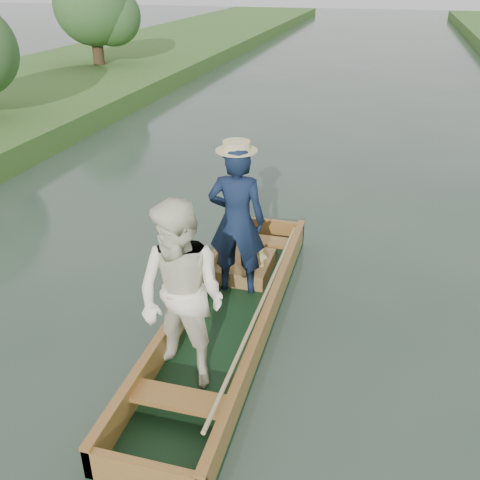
# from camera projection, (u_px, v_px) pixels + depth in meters

# --- Properties ---
(ground) EXTENTS (120.00, 120.00, 0.00)m
(ground) POSITION_uv_depth(u_px,v_px,m) (227.00, 328.00, 6.69)
(ground) COLOR #283D30
(ground) RESTS_ON ground
(trees_far) EXTENTS (22.65, 16.26, 4.55)m
(trees_far) POSITION_uv_depth(u_px,v_px,m) (436.00, 43.00, 11.72)
(trees_far) COLOR #47331E
(trees_far) RESTS_ON ground
(punt) EXTENTS (1.29, 5.00, 2.15)m
(punt) POSITION_uv_depth(u_px,v_px,m) (212.00, 280.00, 6.14)
(punt) COLOR black
(punt) RESTS_ON ground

